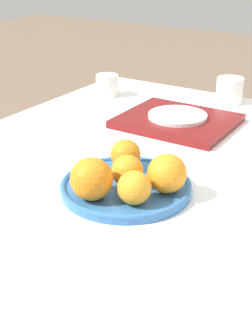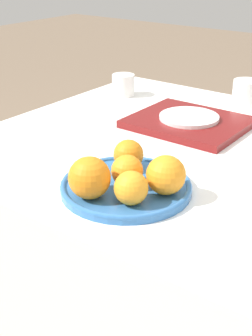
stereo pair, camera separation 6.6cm
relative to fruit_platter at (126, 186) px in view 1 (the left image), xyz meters
name	(u,v)px [view 1 (the left image)]	position (x,y,z in m)	size (l,w,h in m)	color
table	(205,280)	(0.08, 0.27, -0.39)	(1.21, 0.92, 0.76)	white
fruit_platter	(126,186)	(0.00, 0.00, 0.00)	(0.26, 0.26, 0.02)	#336BAD
orange_0	(127,171)	(0.00, 0.00, 0.04)	(0.06, 0.06, 0.06)	orange
orange_1	(92,179)	(-0.02, -0.08, 0.04)	(0.08, 0.08, 0.08)	orange
orange_2	(166,173)	(0.08, 0.02, 0.04)	(0.08, 0.08, 0.08)	orange
orange_3	(134,188)	(0.05, -0.05, 0.04)	(0.06, 0.06, 0.06)	orange
orange_4	(126,155)	(-0.04, 0.06, 0.04)	(0.06, 0.06, 0.06)	orange
serving_tray	(177,121)	(-0.09, 0.40, 0.00)	(0.30, 0.26, 0.02)	maroon
side_plate	(178,116)	(-0.09, 0.40, 0.02)	(0.16, 0.16, 0.01)	white
cup_1	(230,90)	(-0.04, 0.66, 0.03)	(0.08, 0.08, 0.08)	white
cup_3	(107,85)	(-0.40, 0.52, 0.02)	(0.07, 0.07, 0.07)	white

